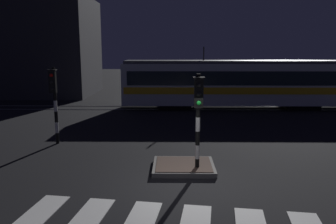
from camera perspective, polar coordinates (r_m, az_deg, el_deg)
The scene contains 7 objects.
ground_plane at distance 10.13m, azimuth 2.87°, elevation -12.75°, with size 120.00×120.00×0.00m, color black.
rail_near at distance 22.72m, azimuth 1.71°, elevation 0.38°, with size 80.00×0.12×0.03m, color #59595E.
rail_far at distance 24.13m, azimuth 1.66°, elevation 0.98°, with size 80.00×0.12×0.03m, color #59595E.
traffic_island at distance 11.69m, azimuth 2.63°, elevation -9.05°, with size 2.06×1.77×0.18m.
traffic_light_median_centre at distance 10.81m, azimuth 5.08°, elevation 0.53°, with size 0.36×0.42×3.23m.
traffic_light_corner_far_left at distance 14.97m, azimuth -18.51°, elevation 2.88°, with size 0.36×0.42×3.26m.
tram at distance 23.59m, azimuth 11.52°, elevation 4.80°, with size 15.58×2.58×4.15m.
Camera 1 is at (-0.36, -9.30, 3.99)m, focal length 36.49 mm.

